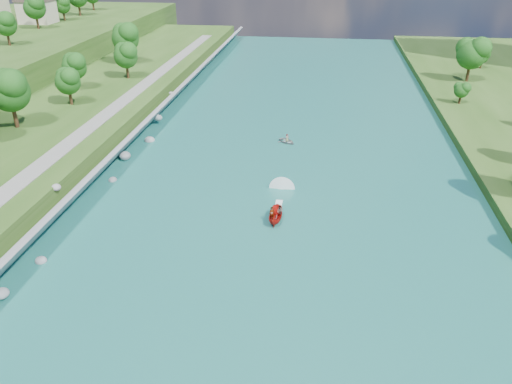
# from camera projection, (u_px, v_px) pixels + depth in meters

# --- Properties ---
(ground) EXTENTS (260.00, 260.00, 0.00)m
(ground) POSITION_uv_depth(u_px,v_px,m) (259.00, 292.00, 49.32)
(ground) COLOR #2D5119
(ground) RESTS_ON ground
(river_water) EXTENTS (55.00, 240.00, 0.10)m
(river_water) POSITION_uv_depth(u_px,v_px,m) (278.00, 198.00, 66.92)
(river_water) COLOR #19625A
(river_water) RESTS_ON ground
(ridge_west) EXTENTS (60.00, 120.00, 9.00)m
(ridge_west) POSITION_uv_depth(u_px,v_px,m) (15.00, 43.00, 141.08)
(ridge_west) COLOR #2D5119
(ridge_west) RESTS_ON ground
(riprap_bank) EXTENTS (4.97, 236.00, 4.64)m
(riprap_bank) POSITION_uv_depth(u_px,v_px,m) (91.00, 178.00, 68.58)
(riprap_bank) COLOR slate
(riprap_bank) RESTS_ON ground
(riverside_path) EXTENTS (3.00, 200.00, 0.10)m
(riverside_path) POSITION_uv_depth(u_px,v_px,m) (46.00, 161.00, 69.30)
(riverside_path) COLOR gray
(riverside_path) RESTS_ON berm_west
(trees_ridge) EXTENTS (17.56, 66.88, 10.61)m
(trees_ridge) POSITION_uv_depth(u_px,v_px,m) (51.00, 6.00, 141.70)
(trees_ridge) COLOR #1A4713
(trees_ridge) RESTS_ON ridge_west
(motorboat) EXTENTS (3.60, 18.87, 2.10)m
(motorboat) POSITION_uv_depth(u_px,v_px,m) (277.00, 210.00, 62.53)
(motorboat) COLOR #B6150E
(motorboat) RESTS_ON river_water
(raft) EXTENTS (3.98, 3.90, 1.53)m
(raft) POSITION_uv_depth(u_px,v_px,m) (287.00, 141.00, 84.68)
(raft) COLOR gray
(raft) RESTS_ON river_water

